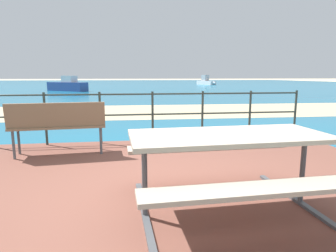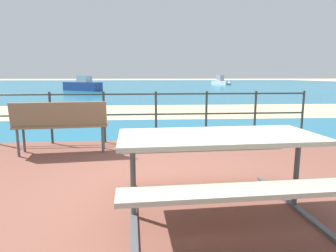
# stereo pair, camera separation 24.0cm
# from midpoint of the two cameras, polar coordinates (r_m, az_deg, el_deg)

# --- Properties ---
(ground_plane) EXTENTS (240.00, 240.00, 0.00)m
(ground_plane) POSITION_cam_midpoint_polar(r_m,az_deg,el_deg) (3.34, -1.28, -13.54)
(ground_plane) COLOR beige
(patio_paving) EXTENTS (6.40, 5.20, 0.06)m
(patio_paving) POSITION_cam_midpoint_polar(r_m,az_deg,el_deg) (3.33, -1.28, -13.06)
(patio_paving) COLOR brown
(patio_paving) RESTS_ON ground
(sea_water) EXTENTS (90.00, 90.00, 0.01)m
(sea_water) POSITION_cam_midpoint_polar(r_m,az_deg,el_deg) (43.06, -7.63, 8.06)
(sea_water) COLOR #196B8E
(sea_water) RESTS_ON ground
(beach_strip) EXTENTS (54.07, 5.35, 0.01)m
(beach_strip) POSITION_cam_midpoint_polar(r_m,az_deg,el_deg) (10.93, -6.12, 2.90)
(beach_strip) COLOR tan
(beach_strip) RESTS_ON ground
(picnic_table) EXTENTS (1.86, 1.61, 0.74)m
(picnic_table) POSITION_cam_midpoint_polar(r_m,az_deg,el_deg) (2.70, 9.35, -4.85)
(picnic_table) COLOR tan
(picnic_table) RESTS_ON patio_paving
(park_bench) EXTENTS (1.49, 0.55, 0.86)m
(park_bench) POSITION_cam_midpoint_polar(r_m,az_deg,el_deg) (4.94, -22.20, 0.61)
(park_bench) COLOR #7A6047
(park_bench) RESTS_ON patio_paving
(railing_fence) EXTENTS (5.94, 0.04, 0.97)m
(railing_fence) POSITION_cam_midpoint_polar(r_m,az_deg,el_deg) (5.55, -4.31, 3.00)
(railing_fence) COLOR #2D3833
(railing_fence) RESTS_ON patio_paving
(boat_near) EXTENTS (4.11, 3.42, 1.31)m
(boat_near) POSITION_cam_midpoint_polar(r_m,az_deg,el_deg) (26.95, -19.64, 7.52)
(boat_near) COLOR #2D478C
(boat_near) RESTS_ON sea_water
(boat_mid) EXTENTS (2.25, 3.94, 1.42)m
(boat_mid) POSITION_cam_midpoint_polar(r_m,az_deg,el_deg) (43.74, 7.40, 8.66)
(boat_mid) COLOR silver
(boat_mid) RESTS_ON sea_water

